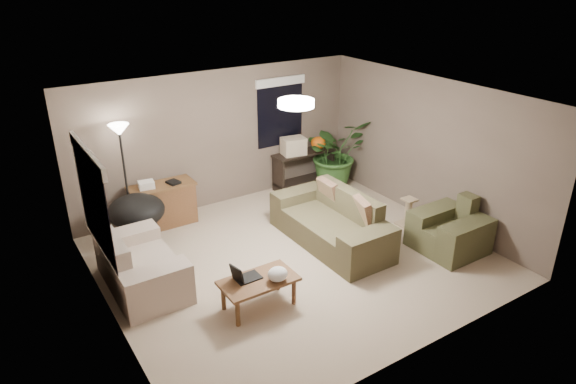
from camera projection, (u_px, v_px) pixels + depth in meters
room_shell at (296, 184)px, 7.41m from camera, size 5.50×5.50×5.50m
main_sofa at (332, 226)px, 8.28m from camera, size 0.95×2.20×0.85m
throw_pillows at (346, 202)px, 8.26m from camera, size 0.35×1.38×0.47m
loveseat at (140, 268)px, 7.12m from camera, size 0.90×1.60×0.85m
armchair at (450, 232)px, 8.08m from camera, size 0.95×1.00×0.85m
coffee_table at (259, 283)px, 6.68m from camera, size 1.00×0.55×0.42m
laptop at (243, 276)px, 6.62m from camera, size 0.38×0.24×0.24m
plastic_bag at (278, 274)px, 6.60m from camera, size 0.28×0.26×0.19m
desk at (163, 205)px, 8.81m from camera, size 1.10×0.50×0.75m
desk_papers at (152, 184)px, 8.55m from camera, size 0.70×0.30×0.12m
console_table at (304, 166)px, 10.30m from camera, size 1.30×0.40×0.75m
pumpkin at (318, 143)px, 10.29m from camera, size 0.34×0.34×0.25m
cardboard_box at (293, 146)px, 9.98m from camera, size 0.49×0.40×0.33m
papasan_chair at (137, 215)px, 8.24m from camera, size 1.18×1.18×0.80m
floor_lamp at (121, 144)px, 8.00m from camera, size 0.32×0.32×1.91m
ceiling_fixture at (296, 103)px, 6.93m from camera, size 0.50×0.50×0.10m
houseplant at (335, 160)px, 10.35m from camera, size 1.25×1.38×1.08m
cat_scratching_post at (408, 214)px, 8.85m from camera, size 0.32×0.32×0.50m
window_left at (90, 184)px, 6.07m from camera, size 0.05×1.56×1.33m
window_back at (280, 100)px, 9.74m from camera, size 1.06×0.05×1.33m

